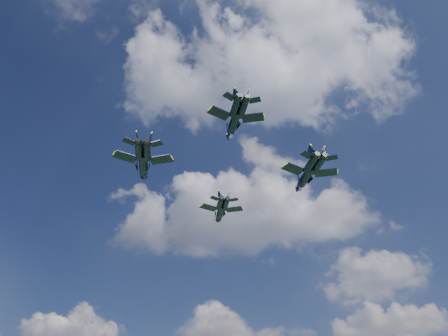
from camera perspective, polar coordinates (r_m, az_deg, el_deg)
jet_lead at (r=109.38m, az=-0.49°, el=-5.83°), size 10.25×14.12×3.34m
jet_left at (r=97.25m, az=-10.47°, el=0.41°), size 12.26×16.86×3.98m
jet_right at (r=99.58m, az=10.60°, el=-1.16°), size 12.13×16.76×3.98m
jet_slot at (r=80.27m, az=1.26°, el=5.92°), size 9.87×13.63×3.24m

